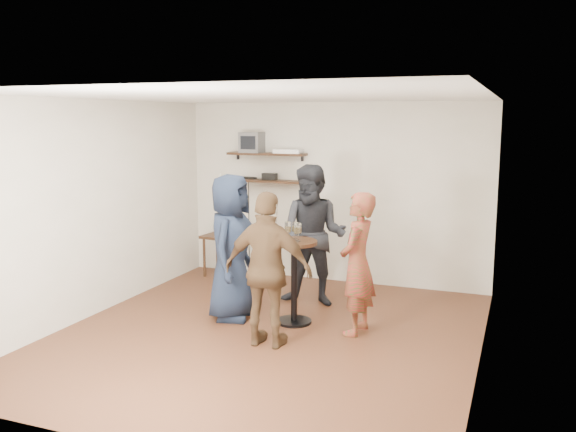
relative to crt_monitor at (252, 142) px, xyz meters
The scene contains 18 objects.
room 2.77m from the crt_monitor, 62.57° to the right, with size 4.58×5.08×2.68m.
shelf_upper 0.29m from the crt_monitor, ahead, with size 1.20×0.25×0.04m, color black.
shelf_lower 0.61m from the crt_monitor, ahead, with size 1.20×0.25×0.04m, color black.
crt_monitor is the anchor object (origin of this frame).
dvd_deck 0.59m from the crt_monitor, ahead, with size 0.40×0.24×0.06m, color silver.
radio 0.57m from the crt_monitor, ahead, with size 0.22×0.10×0.10m, color black.
power_strip 0.55m from the crt_monitor, 155.27° to the left, with size 0.30×0.05×0.03m, color black.
side_table 1.57m from the crt_monitor, 157.85° to the right, with size 0.57×0.57×0.62m.
vase_lilies 1.19m from the crt_monitor, 157.77° to the right, with size 0.19×0.20×0.96m.
drinks_table 2.70m from the crt_monitor, 53.75° to the right, with size 0.54×0.54×0.98m.
wine_glass_fl 2.47m from the crt_monitor, 55.57° to the right, with size 0.07×0.07×0.22m.
wine_glass_fr 2.54m from the crt_monitor, 52.99° to the right, with size 0.07×0.07×0.22m.
wine_glass_bl 2.41m from the crt_monitor, 53.02° to the right, with size 0.07×0.07×0.20m.
wine_glass_br 2.50m from the crt_monitor, 53.12° to the right, with size 0.06×0.06×0.18m.
person_plaid 3.13m from the crt_monitor, 42.02° to the right, with size 0.58×0.38×1.58m, color red.
person_dark 2.06m from the crt_monitor, 39.23° to the right, with size 0.87×0.68×1.80m, color black.
person_navy 2.36m from the crt_monitor, 72.93° to the right, with size 0.85×0.55×1.73m, color black.
person_brown 3.20m from the crt_monitor, 62.55° to the right, with size 0.96×0.40×1.64m, color #4D3521.
Camera 1 is at (2.55, -5.91, 2.38)m, focal length 38.00 mm.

